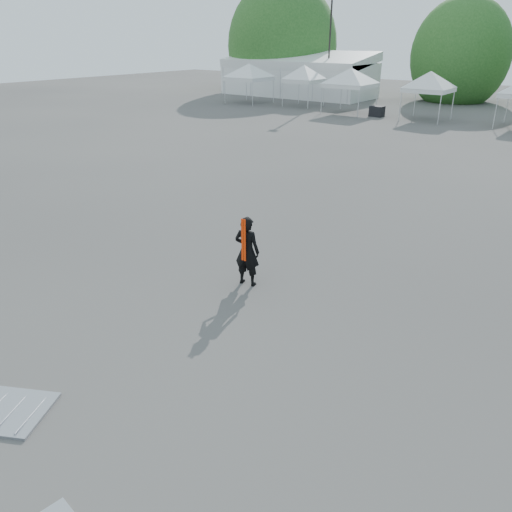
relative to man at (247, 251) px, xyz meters
The scene contains 11 objects.
ground 1.26m from the man, 72.26° to the left, with size 120.00×120.00×0.00m, color #474442.
marquee 41.94m from the man, 121.20° to the left, with size 15.00×6.25×4.23m.
light_pole_west 39.42m from the man, 116.95° to the left, with size 0.60×0.25×10.30m.
tree_far_w 46.75m from the man, 123.50° to the left, with size 4.80×4.80×7.30m.
tree_mid_w 41.70m from the man, 100.70° to the left, with size 4.16×4.16×6.33m.
tent_a 36.07m from the man, 127.79° to the left, with size 4.68×4.68×3.88m.
tent_b 34.05m from the man, 119.95° to the left, with size 3.90×3.90×3.88m.
tent_c 30.47m from the man, 112.92° to the left, with size 4.73×4.73×3.88m.
tent_d 28.80m from the man, 101.61° to the left, with size 4.22×4.22×3.88m.
man is the anchor object (origin of this frame).
crate_west 29.15m from the man, 108.58° to the left, with size 0.98×0.76×0.76m, color black.
Camera 1 is at (6.50, -9.45, 5.59)m, focal length 35.00 mm.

